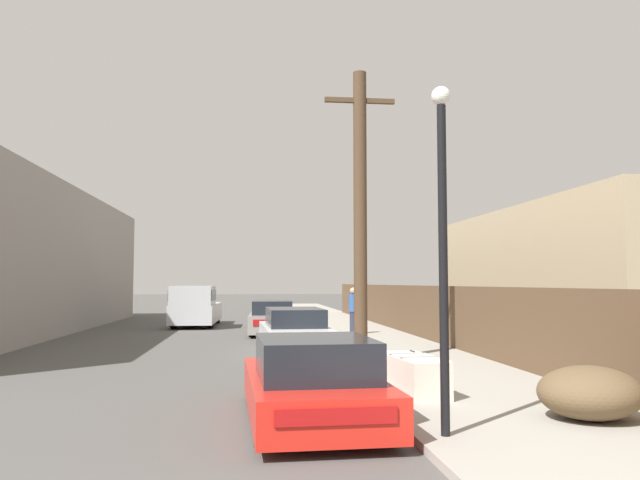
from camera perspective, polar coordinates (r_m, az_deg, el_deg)
The scene contains 12 objects.
sidewalk_curb at distance 27.54m, azimuth 2.46°, elevation -8.15°, with size 4.20×63.00×0.12m, color #9E998E.
discarded_fridge at distance 11.48m, azimuth 8.58°, elevation -12.07°, with size 0.91×1.82×0.70m.
parked_sports_car_red at distance 9.60m, azimuth -0.71°, elevation -12.99°, with size 2.05×4.42×1.29m.
car_parked_mid at distance 18.81m, azimuth -2.37°, elevation -8.39°, with size 2.01×4.72×1.33m.
car_parked_far at distance 25.72m, azimuth -4.40°, elevation -7.15°, with size 1.98×4.73×1.37m.
pickup_truck at distance 30.42m, azimuth -11.32°, elevation -5.98°, with size 2.15×5.85×1.93m.
utility_pole at distance 15.74m, azimuth 3.70°, elevation 2.60°, with size 1.80×0.34×7.34m.
street_lamp at distance 8.39m, azimuth 11.16°, elevation 0.95°, with size 0.26×0.26×4.61m.
brush_pile at distance 10.07m, azimuth 23.44°, elevation -12.69°, with size 1.49×1.37×0.77m.
wooden_fence at distance 23.83m, azimuth 8.67°, elevation -6.37°, with size 0.08×36.69×1.87m, color brown.
building_right_house at distance 23.26m, azimuth 23.14°, elevation -3.13°, with size 6.00×14.07×4.58m, color tan.
pedestrian at distance 24.17m, azimuth 3.06°, elevation -6.40°, with size 0.34×0.34×1.79m.
Camera 1 is at (1.07, -3.64, 2.10)m, focal length 35.00 mm.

